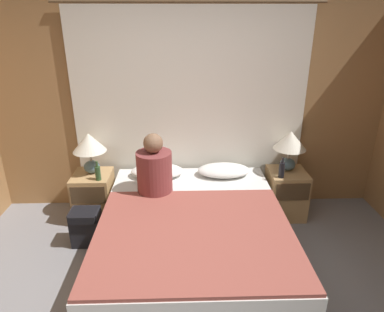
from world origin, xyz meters
name	(u,v)px	position (x,y,z in m)	size (l,w,h in m)	color
wall_back	(190,103)	(0.00, 1.90, 1.25)	(4.57, 0.06, 2.50)	#A37547
curtain_panel	(190,113)	(0.00, 1.84, 1.15)	(2.79, 0.02, 2.31)	white
bed	(193,238)	(0.00, 0.75, 0.25)	(1.70, 2.08, 0.50)	#99754C
nightstand_left	(94,196)	(-1.10, 1.54, 0.28)	(0.41, 0.44, 0.55)	tan
nightstand_right	(286,193)	(1.10, 1.54, 0.28)	(0.41, 0.44, 0.55)	tan
lamp_left	(89,146)	(-1.10, 1.59, 0.87)	(0.36, 0.36, 0.46)	slate
lamp_right	(290,143)	(1.10, 1.59, 0.87)	(0.36, 0.36, 0.46)	slate
pillow_left	(157,171)	(-0.37, 1.57, 0.56)	(0.59, 0.35, 0.12)	white
pillow_right	(224,170)	(0.37, 1.57, 0.56)	(0.59, 0.35, 0.12)	white
blanket_on_bed	(194,233)	(0.00, 0.45, 0.52)	(1.64, 1.42, 0.03)	#994C42
person_left_in_bed	(154,170)	(-0.37, 1.19, 0.76)	(0.35, 0.35, 0.63)	brown
beer_bottle_on_left_stand	(98,173)	(-0.99, 1.40, 0.63)	(0.06, 0.06, 0.21)	#2D4C28
beer_bottle_on_right_stand	(282,170)	(0.98, 1.40, 0.64)	(0.06, 0.06, 0.23)	black
backpack_on_floor	(86,225)	(-1.07, 1.05, 0.22)	(0.29, 0.24, 0.38)	black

